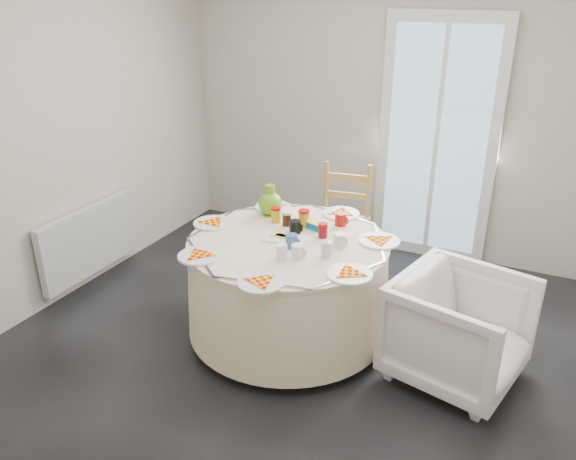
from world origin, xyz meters
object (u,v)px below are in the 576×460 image
at_px(radiator, 90,241).
at_px(green_pitcher, 270,196).
at_px(wooden_chair, 342,222).
at_px(table, 288,287).
at_px(armchair, 460,323).

relative_size(radiator, green_pitcher, 4.44).
bearing_deg(wooden_chair, green_pitcher, -125.04).
xyz_separation_m(table, armchair, (1.15, 0.03, 0.02)).
bearing_deg(wooden_chair, armchair, -49.73).
bearing_deg(armchair, radiator, 104.40).
relative_size(wooden_chair, armchair, 1.25).
xyz_separation_m(armchair, green_pitcher, (-1.47, 0.32, 0.48)).
bearing_deg(armchair, green_pitcher, 90.71).
xyz_separation_m(wooden_chair, armchair, (1.15, -0.98, -0.08)).
bearing_deg(armchair, wooden_chair, 62.54).
bearing_deg(green_pitcher, armchair, -32.12).
xyz_separation_m(table, wooden_chair, (0.00, 1.01, 0.09)).
relative_size(table, wooden_chair, 1.46).
bearing_deg(table, radiator, -178.85).
bearing_deg(table, armchair, 1.57).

